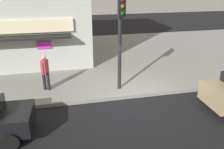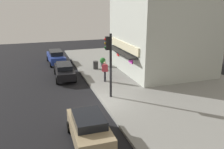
% 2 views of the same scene
% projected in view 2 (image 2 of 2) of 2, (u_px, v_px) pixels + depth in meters
% --- Properties ---
extents(ground_plane, '(58.99, 58.99, 0.00)m').
position_uv_depth(ground_plane, '(101.00, 103.00, 17.24)').
color(ground_plane, black).
extents(sidewalk, '(39.32, 13.29, 0.18)m').
position_uv_depth(sidewalk, '(179.00, 92.00, 19.24)').
color(sidewalk, gray).
rests_on(sidewalk, ground_plane).
extents(corner_building, '(9.24, 8.87, 8.66)m').
position_uv_depth(corner_building, '(161.00, 29.00, 23.90)').
color(corner_building, '#ADB2A8').
rests_on(corner_building, sidewalk).
extents(traffic_light, '(0.32, 0.58, 4.81)m').
position_uv_depth(traffic_light, '(109.00, 57.00, 17.05)').
color(traffic_light, black).
rests_on(traffic_light, sidewalk).
extents(trash_can, '(0.53, 0.53, 0.86)m').
position_uv_depth(trash_can, '(96.00, 65.00, 25.29)').
color(trash_can, '#2D2D2D').
rests_on(trash_can, sidewalk).
extents(pedestrian, '(0.41, 0.55, 1.83)m').
position_uv_depth(pedestrian, '(105.00, 71.00, 21.20)').
color(pedestrian, black).
rests_on(pedestrian, sidewalk).
extents(potted_plant_by_doorway, '(0.66, 0.66, 0.96)m').
position_uv_depth(potted_plant_by_doorway, '(103.00, 61.00, 26.45)').
color(potted_plant_by_doorway, '#59595B').
rests_on(potted_plant_by_doorway, sidewalk).
extents(parked_car_blue, '(4.51, 2.06, 1.57)m').
position_uv_depth(parked_car_blue, '(56.00, 57.00, 28.18)').
color(parked_car_blue, navy).
rests_on(parked_car_blue, ground_plane).
extents(parked_car_black, '(4.60, 2.04, 1.45)m').
position_uv_depth(parked_car_black, '(64.00, 71.00, 22.70)').
color(parked_car_black, black).
rests_on(parked_car_black, ground_plane).
extents(parked_car_tan, '(4.00, 2.06, 1.59)m').
position_uv_depth(parked_car_tan, '(89.00, 129.00, 12.20)').
color(parked_car_tan, '#9E8966').
rests_on(parked_car_tan, ground_plane).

